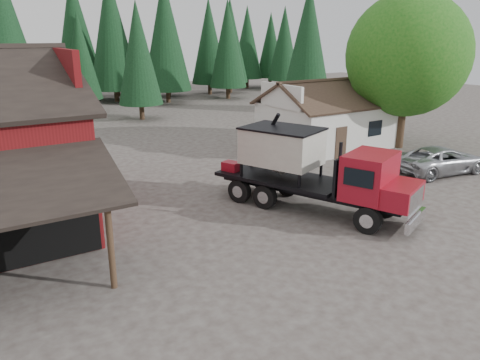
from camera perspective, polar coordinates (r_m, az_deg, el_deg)
ground at (r=16.12m, az=7.03°, el=-10.66°), size 120.00×120.00×0.00m
farmhouse at (r=33.11m, az=10.52°, el=6.92°), size 8.60×6.42×4.65m
deciduous_tree at (r=33.51m, az=19.76°, el=13.65°), size 8.00×8.00×10.20m
conifer_backdrop at (r=54.21m, az=-22.42°, el=8.15°), size 76.00×16.00×16.00m
near_pine_b at (r=43.64m, az=-12.30°, el=14.89°), size 3.96×3.96×10.40m
near_pine_c at (r=48.30m, az=8.29°, el=16.50°), size 4.84×4.84×12.40m
near_pine_d at (r=45.19m, az=-26.72°, el=15.48°), size 5.28×5.28×13.40m
feed_truck at (r=20.68m, az=8.82°, el=1.43°), size 5.72×9.34×4.11m
silver_car at (r=28.66m, az=23.34°, el=2.27°), size 5.71×3.25×1.50m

